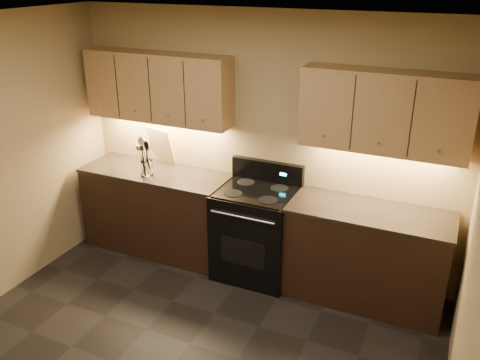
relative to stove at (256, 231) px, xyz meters
name	(u,v)px	position (x,y,z in m)	size (l,w,h in m)	color
ceiling	(134,32)	(-0.08, -1.68, 2.12)	(4.00, 4.00, 0.00)	silver
wall_back	(262,144)	(-0.08, 0.32, 0.82)	(4.00, 0.04, 2.60)	#9B885B
wall_right	(472,308)	(1.92, -1.68, 0.82)	(0.04, 4.00, 2.60)	#9B885B
counter_left	(158,210)	(-1.18, 0.02, -0.01)	(1.62, 0.62, 0.93)	black
counter_right	(366,255)	(1.10, 0.02, -0.01)	(1.46, 0.62, 0.93)	black
stove	(256,231)	(0.00, 0.00, 0.00)	(0.76, 0.68, 1.14)	black
upper_cab_left	(158,87)	(-1.18, 0.17, 1.32)	(1.60, 0.30, 0.70)	tan
upper_cab_right	(385,112)	(1.10, 0.17, 1.32)	(1.44, 0.30, 0.70)	tan
outlet_plate	(154,144)	(-1.38, 0.31, 0.64)	(0.09, 0.01, 0.12)	#B2B5BA
utensil_crock	(147,168)	(-1.20, -0.11, 0.53)	(0.16, 0.16, 0.17)	white
cutting_board	(161,146)	(-1.24, 0.26, 0.65)	(0.33, 0.02, 0.42)	tan
wooden_spoon	(143,160)	(-1.23, -0.12, 0.62)	(0.06, 0.06, 0.31)	tan
black_spoon	(147,157)	(-1.20, -0.08, 0.64)	(0.06, 0.06, 0.35)	black
black_turner	(145,160)	(-1.19, -0.14, 0.63)	(0.08, 0.08, 0.32)	black
steel_spatula	(147,158)	(-1.18, -0.10, 0.64)	(0.08, 0.08, 0.34)	silver
steel_skimmer	(148,157)	(-1.16, -0.12, 0.66)	(0.09, 0.09, 0.38)	silver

